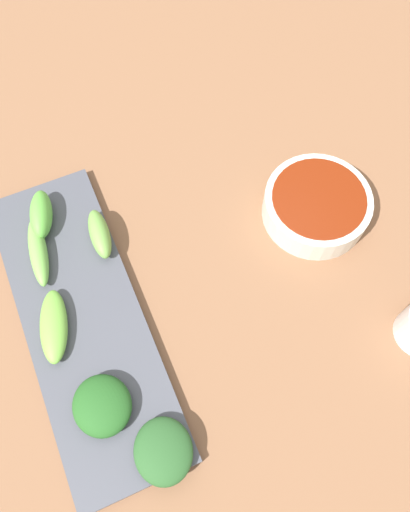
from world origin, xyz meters
TOP-DOWN VIEW (x-y plane):
  - tabletop at (0.00, 0.00)m, footprint 2.10×2.10m
  - sauce_bowl at (-0.18, -0.02)m, footprint 0.13×0.13m
  - serving_plate at (0.13, 0.00)m, footprint 0.13×0.38m
  - broccoli_stalk_0 at (0.15, -0.09)m, footprint 0.03×0.09m
  - broccoli_stalk_1 at (0.16, 0.00)m, footprint 0.05×0.09m
  - broccoli_leafy_2 at (0.10, 0.17)m, footprint 0.07×0.08m
  - broccoli_leafy_3 at (0.14, 0.10)m, footprint 0.07×0.07m
  - broccoli_stalk_4 at (0.14, -0.14)m, footprint 0.04×0.07m
  - broccoli_stalk_5 at (0.08, -0.09)m, footprint 0.03×0.07m

SIDE VIEW (x-z plane):
  - tabletop at x=0.00m, z-range 0.00..0.02m
  - serving_plate at x=0.13m, z-range 0.02..0.03m
  - sauce_bowl at x=-0.18m, z-range 0.02..0.06m
  - broccoli_stalk_1 at x=0.16m, z-range 0.03..0.05m
  - broccoli_stalk_0 at x=0.15m, z-range 0.03..0.05m
  - broccoli_leafy_2 at x=0.10m, z-range 0.03..0.05m
  - broccoli_stalk_5 at x=0.08m, z-range 0.03..0.06m
  - broccoli_leafy_3 at x=0.14m, z-range 0.03..0.06m
  - broccoli_stalk_4 at x=0.14m, z-range 0.03..0.06m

